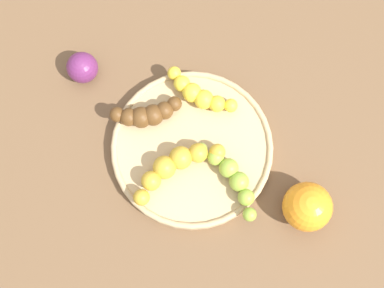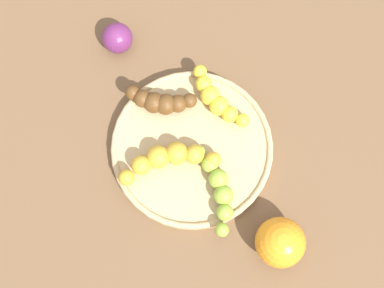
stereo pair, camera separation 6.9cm
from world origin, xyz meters
name	(u,v)px [view 1 (the left image)]	position (x,y,z in m)	size (l,w,h in m)	color
ground_plane	(192,150)	(0.00, 0.00, 0.00)	(2.40, 2.40, 0.00)	brown
fruit_bowl	(192,148)	(0.00, 0.00, 0.01)	(0.26, 0.26, 0.02)	tan
banana_spotted	(175,166)	(0.01, -0.04, 0.04)	(0.06, 0.16, 0.04)	gold
banana_green	(231,177)	(0.08, 0.02, 0.03)	(0.15, 0.05, 0.03)	#8CAD38
banana_yellow	(199,94)	(-0.06, 0.06, 0.04)	(0.12, 0.07, 0.03)	yellow
banana_overripe	(147,114)	(-0.08, -0.03, 0.04)	(0.06, 0.11, 0.03)	#593819
orange_fruit	(307,207)	(0.18, 0.09, 0.04)	(0.08, 0.08, 0.08)	orange
plum_purple	(82,68)	(-0.21, -0.08, 0.03)	(0.05, 0.05, 0.05)	#662659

